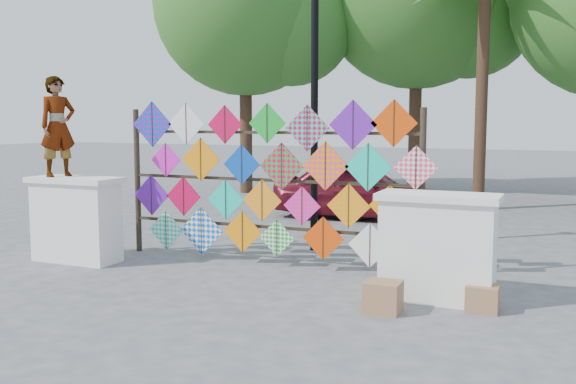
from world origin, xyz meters
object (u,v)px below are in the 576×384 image
object	(u,v)px
lamppost	(314,85)
sedan	(358,190)
kite_rack	(270,182)
vendor_woman	(58,127)

from	to	relation	value
lamppost	sedan	bearing A→B (deg)	95.54
kite_rack	lamppost	bearing A→B (deg)	80.55
vendor_woman	lamppost	xyz separation A→B (m)	(3.28, 2.20, 0.66)
kite_rack	vendor_woman	xyz separation A→B (m)	(-3.07, -0.93, 0.81)
kite_rack	sedan	xyz separation A→B (m)	(-0.13, 4.82, -0.60)
kite_rack	vendor_woman	distance (m)	3.31
kite_rack	vendor_woman	world-z (taller)	vendor_woman
sedan	lamppost	xyz separation A→B (m)	(0.34, -3.55, 2.07)
sedan	vendor_woman	bearing A→B (deg)	149.17
lamppost	kite_rack	bearing A→B (deg)	-99.45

